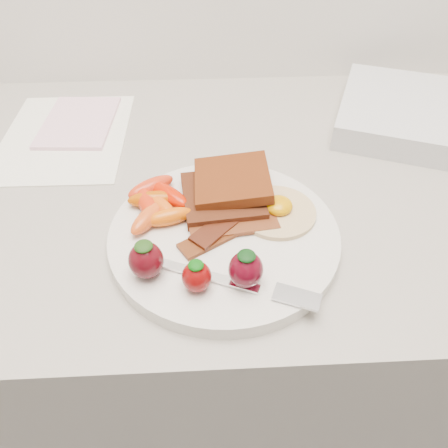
{
  "coord_description": "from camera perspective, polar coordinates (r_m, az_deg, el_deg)",
  "views": [
    {
      "loc": [
        -0.01,
        1.2,
        1.28
      ],
      "look_at": [
        0.01,
        1.57,
        0.93
      ],
      "focal_mm": 35.0,
      "sensor_mm": 36.0,
      "label": 1
    }
  ],
  "objects": [
    {
      "name": "strawberries",
      "position": [
        0.45,
        -3.91,
        -5.6
      ],
      "size": [
        0.14,
        0.06,
        0.05
      ],
      "color": "#49070E",
      "rests_on": "plate"
    },
    {
      "name": "fork",
      "position": [
        0.45,
        3.03,
        -7.96
      ],
      "size": [
        0.17,
        0.08,
        0.0
      ],
      "color": "white",
      "rests_on": "plate"
    },
    {
      "name": "toast_lower",
      "position": [
        0.54,
        -0.18,
        3.56
      ],
      "size": [
        0.11,
        0.11,
        0.01
      ],
      "primitive_type": "cube",
      "rotation": [
        0.0,
        0.0,
        0.1
      ],
      "color": "black",
      "rests_on": "plate"
    },
    {
      "name": "counter",
      "position": [
        0.96,
        -1.15,
        -15.24
      ],
      "size": [
        2.0,
        0.6,
        0.9
      ],
      "primitive_type": "cube",
      "color": "gray",
      "rests_on": "ground"
    },
    {
      "name": "paper_sheet",
      "position": [
        0.75,
        -20.03,
        10.76
      ],
      "size": [
        0.19,
        0.26,
        0.0
      ],
      "primitive_type": "cube",
      "rotation": [
        0.0,
        0.0,
        -0.01
      ],
      "color": "white",
      "rests_on": "counter"
    },
    {
      "name": "plate",
      "position": [
        0.52,
        -0.0,
        -1.52
      ],
      "size": [
        0.27,
        0.27,
        0.02
      ],
      "primitive_type": "cylinder",
      "color": "silver",
      "rests_on": "counter"
    },
    {
      "name": "notepad",
      "position": [
        0.77,
        -18.43,
        12.55
      ],
      "size": [
        0.12,
        0.16,
        0.01
      ],
      "primitive_type": "cube",
      "rotation": [
        0.0,
        0.0,
        -0.06
      ],
      "color": "#F7C0D2",
      "rests_on": "paper_sheet"
    },
    {
      "name": "baby_carrots",
      "position": [
        0.54,
        -8.78,
        2.77
      ],
      "size": [
        0.09,
        0.12,
        0.02
      ],
      "color": "#B94900",
      "rests_on": "plate"
    },
    {
      "name": "fried_egg",
      "position": [
        0.53,
        6.97,
        1.82
      ],
      "size": [
        0.11,
        0.11,
        0.02
      ],
      "color": "beige",
      "rests_on": "plate"
    },
    {
      "name": "appliance",
      "position": [
        0.79,
        25.73,
        12.47
      ],
      "size": [
        0.35,
        0.32,
        0.04
      ],
      "primitive_type": "cube",
      "rotation": [
        0.0,
        0.0,
        -0.38
      ],
      "color": "silver",
      "rests_on": "counter"
    },
    {
      "name": "bacon_strips",
      "position": [
        0.51,
        0.47,
        -0.4
      ],
      "size": [
        0.12,
        0.1,
        0.01
      ],
      "color": "black",
      "rests_on": "plate"
    },
    {
      "name": "toast_upper",
      "position": [
        0.55,
        1.09,
        5.73
      ],
      "size": [
        0.09,
        0.09,
        0.02
      ],
      "primitive_type": "cube",
      "rotation": [
        0.0,
        -0.1,
        0.01
      ],
      "color": "#4A1506",
      "rests_on": "toast_lower"
    }
  ]
}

